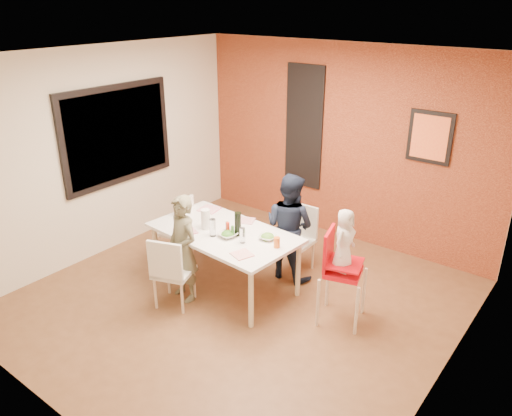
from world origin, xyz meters
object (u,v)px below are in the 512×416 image
Objects in this scene: chair_far at (299,235)px; child_near at (183,249)px; child_far at (289,227)px; wine_bottle at (238,224)px; high_chair at (339,268)px; dining_table at (224,236)px; chair_near at (170,269)px; chair_left at (179,226)px; paper_towel_roll at (206,219)px; toddler at (344,240)px.

child_near is at bearing -116.66° from chair_far.
wine_bottle is (-0.27, -0.64, 0.19)m from child_far.
high_chair is at bearing 156.16° from child_far.
dining_table is 1.34× the size of child_far.
dining_table is 1.03m from chair_far.
chair_near is 1.52m from child_far.
chair_left is 3.11× the size of wine_bottle.
chair_far is 1.53m from child_near.
paper_towel_roll is (-1.61, -0.29, 0.22)m from high_chair.
chair_far is at bearing 52.95° from toddler.
chair_left is 3.60× the size of paper_towel_roll.
chair_far is at bearing -131.95° from chair_near.
child_far is 5.53× the size of paper_towel_roll.
toddler is at bearing 9.84° from wine_bottle.
wine_bottle reaches higher than chair_near.
wine_bottle is 1.16× the size of paper_towel_roll.
wine_bottle is (0.20, 0.02, 0.20)m from dining_table.
high_chair reaches higher than chair_far.
wine_bottle is at bearing -108.14° from chair_far.
high_chair is (1.39, 0.22, -0.03)m from dining_table.
child_near reaches higher than high_chair.
high_chair is at bearing 8.94° from dining_table.
dining_table is 0.28m from wine_bottle.
child_far is 1.02m from paper_towel_roll.
chair_far is 1.16m from high_chair.
child_near reaches higher than chair_near.
wine_bottle is at bearing 97.72° from toddler.
child_near is 0.67m from wine_bottle.
chair_left reaches higher than chair_far.
chair_left is at bearing 90.66° from toddler.
child_far is (1.36, 0.54, 0.18)m from chair_left.
child_far reaches higher than child_near.
toddler reaches higher than dining_table.
dining_table is 0.91m from chair_left.
child_far is 1.08m from toddler.
child_near is (-0.66, -1.37, 0.16)m from chair_far.
high_chair is 4.30× the size of paper_towel_roll.
chair_left is at bearing 23.45° from child_far.
high_chair is at bearing 36.04° from child_near.
toddler is (0.95, -0.43, 0.28)m from child_far.
wine_bottle reaches higher than dining_table.
child_far is (0.67, 1.14, 0.04)m from child_near.
child_far is at bearing 97.79° from chair_left.
chair_left reaches higher than dining_table.
chair_far is at bearing 62.35° from dining_table.
wine_bottle reaches higher than chair_far.
paper_towel_roll is at bearing 105.00° from child_near.
high_chair is at bearing 10.28° from paper_towel_roll.
chair_near is 0.28m from child_near.
chair_far is 0.97× the size of chair_left.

